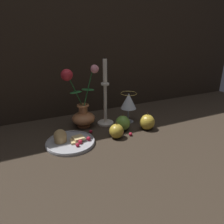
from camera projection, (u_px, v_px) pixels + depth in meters
ground_plane at (102, 131)px, 1.12m from camera, size 2.40×2.40×0.00m
wall_back at (78, 7)px, 1.17m from camera, size 2.40×0.04×1.20m
vase at (82, 109)px, 1.14m from camera, size 0.18×0.12×0.33m
plate_with_pastries at (68, 141)px, 0.99m from camera, size 0.22×0.22×0.07m
wine_glass at (129, 102)px, 1.19m from camera, size 0.09×0.09×0.17m
candlestick at (105, 101)px, 1.16m from camera, size 0.09×0.09×0.36m
apple_beside_vase at (123, 123)px, 1.12m from camera, size 0.08×0.08×0.09m
apple_near_glass at (116, 131)px, 1.04m from camera, size 0.07×0.07×0.08m
apple_at_table_edge at (147, 122)px, 1.13m from camera, size 0.08×0.08×0.09m
berry_near_plate at (120, 123)px, 1.19m from camera, size 0.02×0.02×0.02m
berry_front_center at (131, 134)px, 1.06m from camera, size 0.02×0.02×0.02m
berry_by_glass_stem at (91, 132)px, 1.09m from camera, size 0.02×0.02×0.02m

